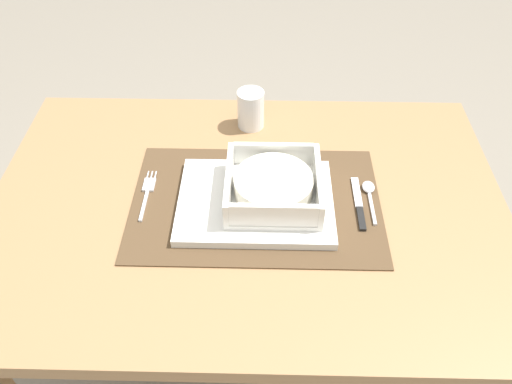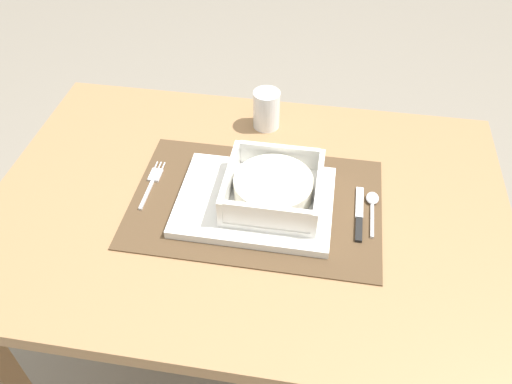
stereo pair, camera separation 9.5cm
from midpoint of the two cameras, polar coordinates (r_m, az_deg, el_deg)
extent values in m
plane|color=gray|center=(1.56, 1.20, -19.69)|extent=(6.00, 6.00, 0.00)
cube|color=#936D47|center=(0.98, 1.79, -1.87)|extent=(0.98, 0.68, 0.03)
cube|color=brown|center=(1.53, -13.50, -1.28)|extent=(0.05, 0.05, 0.67)
cube|color=brown|center=(1.48, 20.31, -5.19)|extent=(0.05, 0.05, 0.67)
cube|color=#4C3823|center=(0.97, 2.80, -1.34)|extent=(0.47, 0.31, 0.00)
cube|color=white|center=(0.96, 2.74, -1.17)|extent=(0.29, 0.22, 0.02)
cube|color=white|center=(0.95, 4.75, -0.51)|extent=(0.17, 0.17, 0.01)
cube|color=white|center=(0.94, -0.07, 1.29)|extent=(0.01, 0.17, 0.05)
cube|color=white|center=(0.93, 9.80, 0.17)|extent=(0.01, 0.17, 0.05)
cube|color=white|center=(0.88, 4.31, -2.88)|extent=(0.15, 0.01, 0.05)
cube|color=white|center=(0.99, 5.33, 3.92)|extent=(0.15, 0.01, 0.05)
cylinder|color=silver|center=(0.94, 4.83, 0.48)|extent=(0.14, 0.14, 0.04)
cube|color=silver|center=(0.99, -9.34, -0.43)|extent=(0.01, 0.08, 0.00)
cube|color=silver|center=(1.03, -8.48, 1.76)|extent=(0.02, 0.04, 0.00)
cylinder|color=silver|center=(1.05, -8.48, 2.80)|extent=(0.00, 0.02, 0.00)
cylinder|color=silver|center=(1.05, -8.08, 2.76)|extent=(0.00, 0.02, 0.00)
cylinder|color=silver|center=(1.05, -7.67, 2.72)|extent=(0.00, 0.02, 0.00)
cube|color=silver|center=(0.97, 15.47, -3.23)|extent=(0.01, 0.08, 0.00)
ellipsoid|color=silver|center=(1.00, 15.40, -0.79)|extent=(0.02, 0.03, 0.01)
cube|color=black|center=(0.95, 14.13, -4.18)|extent=(0.01, 0.06, 0.01)
cube|color=silver|center=(0.99, 14.07, -1.25)|extent=(0.01, 0.08, 0.00)
cylinder|color=white|center=(1.13, 3.60, 8.99)|extent=(0.06, 0.06, 0.09)
cylinder|color=#C64C1E|center=(1.14, 3.55, 8.03)|extent=(0.05, 0.05, 0.03)
camera|label=1|loc=(0.05, -87.13, 2.80)|focal=36.23mm
camera|label=2|loc=(0.05, 92.87, -2.80)|focal=36.23mm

